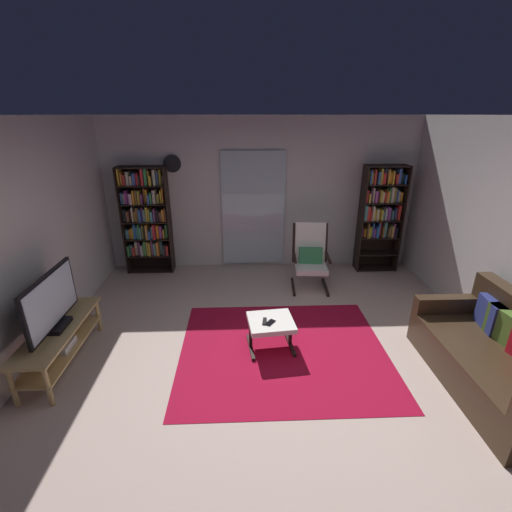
{
  "coord_description": "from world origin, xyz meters",
  "views": [
    {
      "loc": [
        -0.34,
        -3.22,
        2.61
      ],
      "look_at": [
        -0.17,
        0.99,
        0.92
      ],
      "focal_mm": 24.9,
      "sensor_mm": 36.0,
      "label": 1
    }
  ],
  "objects": [
    {
      "name": "ground_plane",
      "position": [
        0.0,
        0.0,
        0.0
      ],
      "size": [
        7.02,
        7.02,
        0.0
      ],
      "primitive_type": "plane",
      "color": "#BFA599"
    },
    {
      "name": "wall_back",
      "position": [
        0.0,
        2.9,
        1.3
      ],
      "size": [
        5.6,
        0.06,
        2.6
      ],
      "primitive_type": "cube",
      "color": "silver",
      "rests_on": "ground"
    },
    {
      "name": "glass_door_panel",
      "position": [
        -0.14,
        2.83,
        1.05
      ],
      "size": [
        1.1,
        0.01,
        2.0
      ],
      "primitive_type": "cube",
      "color": "silver"
    },
    {
      "name": "area_rug",
      "position": [
        0.12,
        0.25,
        0.0
      ],
      "size": [
        2.42,
        2.07,
        0.01
      ],
      "primitive_type": "cube",
      "color": "maroon",
      "rests_on": "ground"
    },
    {
      "name": "tv_stand",
      "position": [
        -2.36,
        0.13,
        0.31
      ],
      "size": [
        0.43,
        1.38,
        0.46
      ],
      "color": "tan",
      "rests_on": "ground"
    },
    {
      "name": "television",
      "position": [
        -2.36,
        0.14,
        0.76
      ],
      "size": [
        0.2,
        1.01,
        0.63
      ],
      "color": "black",
      "rests_on": "tv_stand"
    },
    {
      "name": "bookshelf_near_tv",
      "position": [
        -1.97,
        2.69,
        0.99
      ],
      "size": [
        0.79,
        0.3,
        1.83
      ],
      "color": "black",
      "rests_on": "ground"
    },
    {
      "name": "bookshelf_near_sofa",
      "position": [
        2.03,
        2.6,
        1.07
      ],
      "size": [
        0.71,
        0.3,
        1.84
      ],
      "color": "black",
      "rests_on": "ground"
    },
    {
      "name": "leather_sofa",
      "position": [
        2.22,
        -0.41,
        0.32
      ],
      "size": [
        0.88,
        1.79,
        0.89
      ],
      "color": "#382719",
      "rests_on": "ground"
    },
    {
      "name": "lounge_armchair",
      "position": [
        0.74,
        1.97,
        0.53
      ],
      "size": [
        0.61,
        0.69,
        1.02
      ],
      "color": "black",
      "rests_on": "ground"
    },
    {
      "name": "ottoman",
      "position": [
        -0.02,
        0.33,
        0.31
      ],
      "size": [
        0.57,
        0.53,
        0.37
      ],
      "color": "white",
      "rests_on": "ground"
    },
    {
      "name": "tv_remote",
      "position": [
        -0.1,
        0.29,
        0.38
      ],
      "size": [
        0.06,
        0.15,
        0.02
      ],
      "primitive_type": "cube",
      "rotation": [
        0.0,
        0.0,
        -0.14
      ],
      "color": "black",
      "rests_on": "ottoman"
    },
    {
      "name": "cell_phone",
      "position": [
        -0.04,
        0.27,
        0.38
      ],
      "size": [
        0.14,
        0.15,
        0.01
      ],
      "primitive_type": "cube",
      "rotation": [
        0.0,
        0.0,
        -0.66
      ],
      "color": "black",
      "rests_on": "ottoman"
    },
    {
      "name": "wall_clock",
      "position": [
        -1.48,
        2.82,
        1.85
      ],
      "size": [
        0.29,
        0.03,
        0.29
      ],
      "color": "silver"
    }
  ]
}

